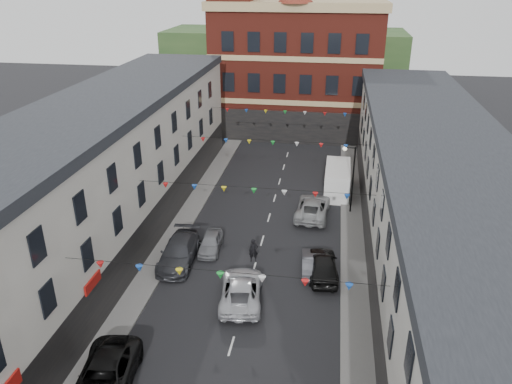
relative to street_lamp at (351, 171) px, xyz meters
The scene contains 18 objects.
ground 15.94m from the street_lamp, 115.07° to the right, with size 160.00×160.00×0.00m, color black.
pavement_left 18.43m from the street_lamp, 138.26° to the right, with size 1.80×64.00×0.15m, color #605E5B.
pavement_right 12.60m from the street_lamp, 88.33° to the right, with size 1.80×64.00×0.15m, color #605E5B.
terrace_left 22.52m from the street_lamp, 144.66° to the right, with size 8.40×56.00×10.70m.
terrace_right 14.04m from the street_lamp, 68.09° to the right, with size 8.40×56.00×9.70m.
civic_building 25.18m from the street_lamp, 105.30° to the left, with size 20.60×13.30×18.50m.
clock_tower 27.57m from the street_lamp, 123.79° to the left, with size 5.60×5.60×30.00m.
distant_hill 49.16m from the street_lamp, 102.40° to the left, with size 40.00×14.00×10.00m, color #274721.
street_lamp is the anchor object (origin of this frame).
car_left_c 25.37m from the street_lamp, 118.59° to the right, with size 2.67×5.79×1.61m, color black.
car_left_d 15.87m from the street_lamp, 140.27° to the right, with size 2.31×5.68×1.65m, color #36373D.
car_left_e 13.31m from the street_lamp, 141.85° to the right, with size 1.52×3.77×1.29m, color gray.
car_right_d 10.72m from the street_lamp, 99.93° to the right, with size 1.94×4.82×1.64m, color black.
car_right_e 10.50m from the street_lamp, 104.88° to the right, with size 1.35×3.87×1.28m, color #55565D.
car_right_f 4.41m from the street_lamp, 160.39° to the right, with size 2.65×5.74×1.60m, color #999A9D.
moving_car 15.61m from the street_lamp, 116.29° to the right, with size 2.54×5.51×1.53m, color silver.
white_van 5.04m from the street_lamp, 102.73° to the left, with size 2.24×5.82×2.58m, color white.
pedestrian 11.66m from the street_lamp, 126.76° to the right, with size 0.64×0.42×1.77m, color black.
Camera 1 is at (4.75, -25.39, 19.13)m, focal length 35.00 mm.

